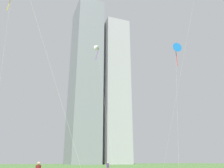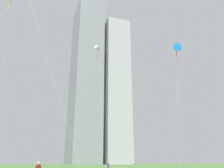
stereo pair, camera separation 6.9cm
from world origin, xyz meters
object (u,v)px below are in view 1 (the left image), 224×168
at_px(person_standing_1, 108,166).
at_px(distant_highrise_1, 114,88).
at_px(kite_flying_2, 97,47).
at_px(kite_flying_5, 176,49).
at_px(distant_highrise_0, 85,78).

height_order(person_standing_1, distant_highrise_1, distant_highrise_1).
xyz_separation_m(kite_flying_2, kite_flying_5, (8.72, -19.13, -7.83)).
bearing_deg(kite_flying_5, person_standing_1, 163.68).
bearing_deg(person_standing_1, distant_highrise_1, -9.83).
xyz_separation_m(kite_flying_2, distant_highrise_0, (19.62, 70.37, 18.94)).
relative_size(person_standing_1, kite_flying_2, 0.05).
height_order(kite_flying_2, kite_flying_5, kite_flying_2).
height_order(person_standing_1, kite_flying_2, kite_flying_2).
distance_m(distant_highrise_0, distant_highrise_1, 19.58).
bearing_deg(person_standing_1, distant_highrise_0, 1.33).
relative_size(kite_flying_2, kite_flying_5, 1.34).
xyz_separation_m(person_standing_1, kite_flying_2, (3.77, 15.47, 28.94)).
relative_size(distant_highrise_0, distant_highrise_1, 1.09).
bearing_deg(distant_highrise_1, person_standing_1, -111.00).
relative_size(kite_flying_2, distant_highrise_0, 0.32).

